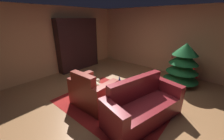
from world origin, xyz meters
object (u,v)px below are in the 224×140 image
(couch_red, at_px, (143,106))
(decorated_tree, at_px, (183,64))
(coffee_table, at_px, (112,90))
(book_stack_on_table, at_px, (114,86))
(bookshelf_unit, at_px, (80,45))
(bottle_on_table, at_px, (119,83))
(armchair_red, at_px, (92,93))

(couch_red, height_order, decorated_tree, decorated_tree)
(coffee_table, xyz_separation_m, book_stack_on_table, (0.03, 0.06, 0.09))
(bookshelf_unit, xyz_separation_m, bottle_on_table, (2.88, -1.00, -0.51))
(armchair_red, bearing_deg, couch_red, 16.68)
(decorated_tree, bearing_deg, book_stack_on_table, -113.97)
(armchair_red, bearing_deg, bottle_on_table, 57.61)
(couch_red, distance_m, coffee_table, 0.90)
(couch_red, distance_m, bottle_on_table, 0.88)
(book_stack_on_table, height_order, bottle_on_table, bottle_on_table)
(bookshelf_unit, relative_size, armchair_red, 1.95)
(couch_red, relative_size, bottle_on_table, 7.04)
(coffee_table, height_order, bottle_on_table, bottle_on_table)
(coffee_table, distance_m, bottle_on_table, 0.26)
(couch_red, distance_m, book_stack_on_table, 0.89)
(armchair_red, height_order, coffee_table, armchair_red)
(coffee_table, bearing_deg, couch_red, -2.23)
(bookshelf_unit, distance_m, armchair_red, 3.05)
(bookshelf_unit, height_order, armchair_red, bookshelf_unit)
(bookshelf_unit, distance_m, coffee_table, 3.13)
(bookshelf_unit, bearing_deg, bottle_on_table, -19.15)
(coffee_table, relative_size, decorated_tree, 0.58)
(couch_red, height_order, coffee_table, couch_red)
(armchair_red, distance_m, bottle_on_table, 0.74)
(book_stack_on_table, bearing_deg, coffee_table, -112.60)
(decorated_tree, bearing_deg, coffee_table, -113.94)
(book_stack_on_table, bearing_deg, decorated_tree, 66.03)
(couch_red, bearing_deg, book_stack_on_table, 173.71)
(bookshelf_unit, relative_size, couch_red, 1.08)
(couch_red, xyz_separation_m, bottle_on_table, (-0.83, 0.24, 0.20))
(coffee_table, distance_m, decorated_tree, 2.55)
(coffee_table, distance_m, book_stack_on_table, 0.11)
(armchair_red, distance_m, decorated_tree, 3.05)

